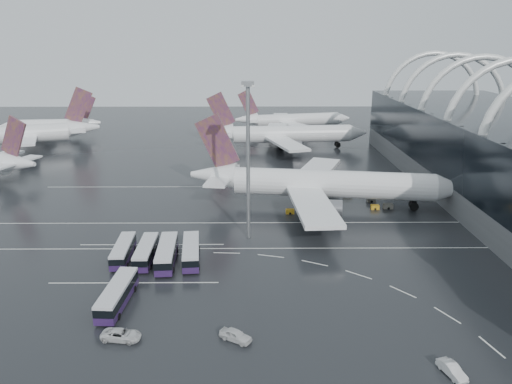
{
  "coord_description": "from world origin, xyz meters",
  "views": [
    {
      "loc": [
        -4.38,
        -90.27,
        38.37
      ],
      "look_at": [
        -3.59,
        12.14,
        7.0
      ],
      "focal_mm": 35.0,
      "sensor_mm": 36.0,
      "label": 1
    }
  ],
  "objects_px": {
    "bus_row_near_d": "(191,251)",
    "van_curve_c": "(452,370)",
    "floodlight_mast": "(248,143)",
    "gse_cart_belly_a": "(375,207)",
    "bus_row_far_b": "(117,294)",
    "airliner_gate_b": "(283,135)",
    "bus_row_near_c": "(167,253)",
    "van_curve_a": "(121,335)",
    "jet_remote_mid": "(30,134)",
    "jet_remote_far": "(53,126)",
    "airliner_main": "(319,184)",
    "gse_cart_belly_b": "(371,200)",
    "bus_row_near_b": "(146,252)",
    "airliner_gate_c": "(292,120)",
    "gse_cart_belly_c": "(290,211)",
    "gse_cart_belly_d": "(388,206)",
    "gse_cart_belly_e": "(348,192)",
    "bus_row_near_a": "(123,250)",
    "van_curve_b": "(236,335)"
  },
  "relations": [
    {
      "from": "floodlight_mast",
      "to": "gse_cart_belly_a",
      "type": "bearing_deg",
      "value": 29.98
    },
    {
      "from": "jet_remote_far",
      "to": "floodlight_mast",
      "type": "distance_m",
      "value": 137.74
    },
    {
      "from": "bus_row_far_b",
      "to": "airliner_gate_b",
      "type": "bearing_deg",
      "value": -12.84
    },
    {
      "from": "bus_row_near_a",
      "to": "van_curve_a",
      "type": "height_order",
      "value": "bus_row_near_a"
    },
    {
      "from": "jet_remote_far",
      "to": "gse_cart_belly_a",
      "type": "bearing_deg",
      "value": 134.17
    },
    {
      "from": "airliner_gate_c",
      "to": "gse_cart_belly_a",
      "type": "relative_size",
      "value": 26.77
    },
    {
      "from": "airliner_gate_c",
      "to": "gse_cart_belly_b",
      "type": "height_order",
      "value": "airliner_gate_c"
    },
    {
      "from": "bus_row_near_d",
      "to": "van_curve_c",
      "type": "distance_m",
      "value": 47.86
    },
    {
      "from": "gse_cart_belly_a",
      "to": "bus_row_near_c",
      "type": "bearing_deg",
      "value": -146.82
    },
    {
      "from": "airliner_main",
      "to": "bus_row_near_d",
      "type": "xyz_separation_m",
      "value": [
        -26.99,
        -30.37,
        -3.77
      ]
    },
    {
      "from": "jet_remote_mid",
      "to": "gse_cart_belly_d",
      "type": "bearing_deg",
      "value": 128.92
    },
    {
      "from": "van_curve_c",
      "to": "bus_row_near_d",
      "type": "bearing_deg",
      "value": 119.44
    },
    {
      "from": "gse_cart_belly_b",
      "to": "bus_row_near_b",
      "type": "bearing_deg",
      "value": -145.32
    },
    {
      "from": "jet_remote_far",
      "to": "van_curve_a",
      "type": "height_order",
      "value": "jet_remote_far"
    },
    {
      "from": "airliner_gate_b",
      "to": "bus_row_near_b",
      "type": "relative_size",
      "value": 4.89
    },
    {
      "from": "bus_row_far_b",
      "to": "gse_cart_belly_d",
      "type": "distance_m",
      "value": 68.79
    },
    {
      "from": "bus_row_near_b",
      "to": "bus_row_far_b",
      "type": "height_order",
      "value": "bus_row_far_b"
    },
    {
      "from": "jet_remote_far",
      "to": "bus_row_near_a",
      "type": "xyz_separation_m",
      "value": [
        58.5,
        -120.49,
        -2.91
      ]
    },
    {
      "from": "van_curve_c",
      "to": "gse_cart_belly_b",
      "type": "height_order",
      "value": "van_curve_c"
    },
    {
      "from": "van_curve_c",
      "to": "gse_cart_belly_c",
      "type": "xyz_separation_m",
      "value": [
        -15.11,
        57.86,
        -0.19
      ]
    },
    {
      "from": "airliner_main",
      "to": "gse_cart_belly_b",
      "type": "xyz_separation_m",
      "value": [
        13.51,
        3.33,
        -4.91
      ]
    },
    {
      "from": "van_curve_b",
      "to": "gse_cart_belly_e",
      "type": "height_order",
      "value": "van_curve_b"
    },
    {
      "from": "van_curve_b",
      "to": "bus_row_near_a",
      "type": "bearing_deg",
      "value": 70.85
    },
    {
      "from": "bus_row_near_a",
      "to": "airliner_gate_c",
      "type": "bearing_deg",
      "value": -20.15
    },
    {
      "from": "van_curve_a",
      "to": "jet_remote_mid",
      "type": "bearing_deg",
      "value": 35.48
    },
    {
      "from": "bus_row_far_b",
      "to": "gse_cart_belly_e",
      "type": "bearing_deg",
      "value": -35.98
    },
    {
      "from": "bus_row_far_b",
      "to": "van_curve_a",
      "type": "height_order",
      "value": "bus_row_far_b"
    },
    {
      "from": "bus_row_near_c",
      "to": "van_curve_a",
      "type": "xyz_separation_m",
      "value": [
        -2.15,
        -24.21,
        -1.06
      ]
    },
    {
      "from": "airliner_main",
      "to": "jet_remote_far",
      "type": "bearing_deg",
      "value": 145.49
    },
    {
      "from": "jet_remote_far",
      "to": "airliner_gate_c",
      "type": "bearing_deg",
      "value": -178.8
    },
    {
      "from": "bus_row_near_c",
      "to": "van_curve_b",
      "type": "relative_size",
      "value": 2.97
    },
    {
      "from": "airliner_gate_c",
      "to": "van_curve_a",
      "type": "relative_size",
      "value": 9.75
    },
    {
      "from": "airliner_main",
      "to": "bus_row_near_a",
      "type": "bearing_deg",
      "value": -134.64
    },
    {
      "from": "airliner_main",
      "to": "bus_row_near_b",
      "type": "height_order",
      "value": "airliner_main"
    },
    {
      "from": "airliner_gate_b",
      "to": "bus_row_near_c",
      "type": "bearing_deg",
      "value": -110.04
    },
    {
      "from": "bus_row_far_b",
      "to": "gse_cart_belly_b",
      "type": "relative_size",
      "value": 6.17
    },
    {
      "from": "airliner_gate_c",
      "to": "van_curve_a",
      "type": "xyz_separation_m",
      "value": [
        -34.72,
        -158.53,
        -3.89
      ]
    },
    {
      "from": "bus_row_near_d",
      "to": "gse_cart_belly_d",
      "type": "xyz_separation_m",
      "value": [
        43.31,
        28.48,
        -1.13
      ]
    },
    {
      "from": "bus_row_near_b",
      "to": "jet_remote_mid",
      "type": "bearing_deg",
      "value": 31.09
    },
    {
      "from": "gse_cart_belly_d",
      "to": "van_curve_c",
      "type": "bearing_deg",
      "value": -97.82
    },
    {
      "from": "gse_cart_belly_e",
      "to": "bus_row_near_b",
      "type": "bearing_deg",
      "value": -137.78
    },
    {
      "from": "floodlight_mast",
      "to": "van_curve_c",
      "type": "bearing_deg",
      "value": -60.62
    },
    {
      "from": "bus_row_far_b",
      "to": "van_curve_c",
      "type": "bearing_deg",
      "value": -107.97
    },
    {
      "from": "bus_row_near_a",
      "to": "gse_cart_belly_a",
      "type": "bearing_deg",
      "value": -65.51
    },
    {
      "from": "jet_remote_mid",
      "to": "bus_row_near_b",
      "type": "distance_m",
      "value": 114.22
    },
    {
      "from": "jet_remote_far",
      "to": "bus_row_far_b",
      "type": "height_order",
      "value": "jet_remote_far"
    },
    {
      "from": "bus_row_far_b",
      "to": "van_curve_b",
      "type": "xyz_separation_m",
      "value": [
        18.07,
        -9.46,
        -0.98
      ]
    },
    {
      "from": "airliner_main",
      "to": "gse_cart_belly_c",
      "type": "distance_m",
      "value": 10.2
    },
    {
      "from": "airliner_gate_b",
      "to": "gse_cart_belly_c",
      "type": "distance_m",
      "value": 71.63
    },
    {
      "from": "van_curve_a",
      "to": "gse_cart_belly_c",
      "type": "height_order",
      "value": "van_curve_a"
    }
  ]
}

